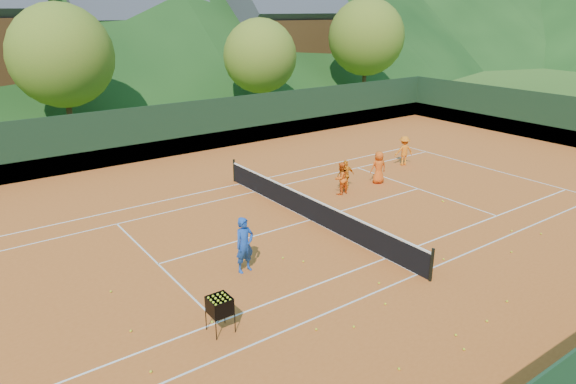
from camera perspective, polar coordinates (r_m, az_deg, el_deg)
ground at (r=20.49m, az=2.51°, el=-3.16°), size 400.00×400.00×0.00m
clay_court at (r=20.49m, az=2.51°, el=-3.14°), size 40.00×24.00×0.02m
coach at (r=16.32m, az=-4.85°, el=-5.87°), size 0.71×0.51×1.83m
student_a at (r=23.19m, az=5.89°, el=1.53°), size 0.78×0.64×1.49m
student_b at (r=23.82m, az=6.43°, el=1.89°), size 0.88×0.57×1.40m
student_c at (r=24.91m, az=10.04°, el=2.72°), size 0.88×0.71×1.57m
student_d at (r=28.12m, az=12.76°, el=4.50°), size 1.15×0.89×1.57m
tennis_ball_0 at (r=13.91m, az=18.96°, el=-16.20°), size 0.07×0.07×0.07m
tennis_ball_1 at (r=20.04m, az=5.98°, el=-3.64°), size 0.07×0.07×0.07m
tennis_ball_2 at (r=15.17m, az=21.23°, el=-13.22°), size 0.07×0.07×0.07m
tennis_ball_3 at (r=21.16m, az=23.60°, el=-3.98°), size 0.07×0.07×0.07m
tennis_ball_4 at (r=14.43m, az=-17.07°, el=-14.54°), size 0.07×0.07×0.07m
tennis_ball_6 at (r=17.40m, az=-0.57°, el=-7.32°), size 0.07×0.07×0.07m
tennis_ball_7 at (r=14.72m, az=-8.70°, el=-13.06°), size 0.07×0.07×0.07m
tennis_ball_8 at (r=23.36m, az=16.79°, el=-0.94°), size 0.07×0.07×0.07m
tennis_ball_9 at (r=14.31m, az=-8.43°, el=-14.09°), size 0.07×0.07×0.07m
tennis_ball_10 at (r=16.16m, az=10.08°, el=-9.93°), size 0.07×0.07×0.07m
tennis_ball_11 at (r=14.35m, az=18.15°, el=-14.86°), size 0.07×0.07×0.07m
tennis_ball_12 at (r=16.36m, az=-19.09°, el=-10.41°), size 0.07×0.07×0.07m
tennis_ball_13 at (r=12.96m, az=-15.00°, el=-18.72°), size 0.07×0.07×0.07m
tennis_ball_15 at (r=16.29m, az=23.17°, el=-11.10°), size 0.07×0.07×0.07m
tennis_ball_16 at (r=18.08m, az=16.91°, el=-7.15°), size 0.07×0.07×0.07m
tennis_ball_17 at (r=19.39m, az=23.58°, el=-6.12°), size 0.07×0.07×0.07m
tennis_ball_18 at (r=14.09m, az=7.32°, el=-14.63°), size 0.07×0.07×0.07m
tennis_ball_20 at (r=17.17m, az=1.71°, el=-7.72°), size 0.07×0.07×0.07m
tennis_ball_21 at (r=15.17m, az=10.76°, el=-12.11°), size 0.07×0.07×0.07m
tennis_ball_22 at (r=21.37m, az=26.30°, el=-4.17°), size 0.07×0.07×0.07m
tennis_ball_23 at (r=15.37m, az=-7.69°, el=-11.45°), size 0.07×0.07×0.07m
tennis_ball_24 at (r=13.91m, az=3.16°, el=-14.99°), size 0.07×0.07×0.07m
tennis_ball_26 at (r=18.90m, az=12.69°, el=-5.54°), size 0.07×0.07×0.07m
tennis_ball_28 at (r=12.90m, az=12.23°, el=-18.65°), size 0.07×0.07×0.07m
tennis_ball_29 at (r=23.28m, az=16.88°, el=-1.03°), size 0.07×0.07×0.07m
court_lines at (r=20.48m, az=2.51°, el=-3.11°), size 23.83×11.03×0.00m
tennis_net at (r=20.30m, az=2.53°, el=-1.81°), size 0.10×12.07×1.10m
perimeter_fence at (r=20.03m, az=2.56°, el=0.18°), size 40.40×24.24×3.00m
ball_hopper at (r=13.59m, az=-7.61°, el=-12.47°), size 0.57×0.57×1.00m
chalet_mid at (r=51.98m, az=-16.42°, el=15.70°), size 12.65×8.82×11.45m
chalet_right at (r=54.96m, az=-0.50°, el=16.92°), size 11.50×8.82×11.91m
tree_b at (r=35.73m, az=-23.89°, el=13.67°), size 6.40×6.40×8.40m
tree_c at (r=40.32m, az=-3.12°, el=14.85°), size 5.60×5.60×7.35m
tree_d at (r=48.53m, az=8.69°, el=16.64°), size 6.80×6.80×8.93m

